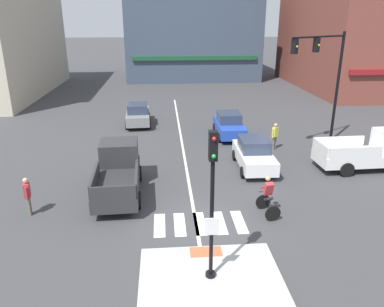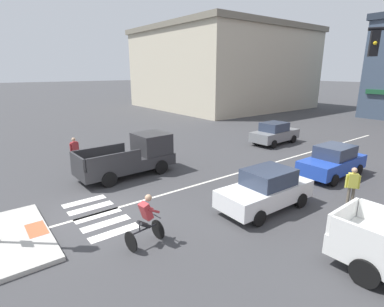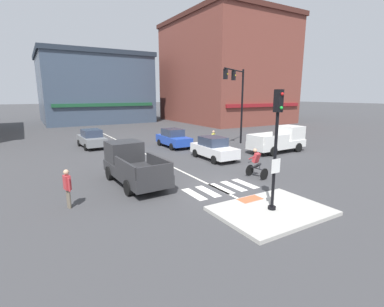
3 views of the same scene
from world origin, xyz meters
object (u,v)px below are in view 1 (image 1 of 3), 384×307
pedestrian_waiting_far_side (275,134)px  car_white_eastbound_mid (254,154)px  car_grey_westbound_distant (138,114)px  car_blue_eastbound_far (229,125)px  pickup_truck_charcoal_westbound_near (118,171)px  pickup_truck_white_cross_right (373,151)px  signal_pole (212,194)px  cyclist (268,195)px  pedestrian_at_curb_left (27,193)px  traffic_light_mast (326,69)px

pedestrian_waiting_far_side → car_white_eastbound_mid: bearing=-124.6°
car_grey_westbound_distant → car_blue_eastbound_far: bearing=-28.6°
pickup_truck_charcoal_westbound_near → pickup_truck_white_cross_right: 13.47m
signal_pole → car_white_eastbound_mid: 9.98m
signal_pole → car_white_eastbound_mid: bearing=68.9°
car_blue_eastbound_far → signal_pole: bearing=-102.0°
pickup_truck_charcoal_westbound_near → pedestrian_waiting_far_side: 10.42m
car_white_eastbound_mid → cyclist: (-0.62, -5.10, 0.06)m
car_blue_eastbound_far → pedestrian_waiting_far_side: 3.76m
car_white_eastbound_mid → pickup_truck_charcoal_westbound_near: 7.37m
pedestrian_at_curb_left → car_grey_westbound_distant: bearing=74.8°
car_grey_westbound_distant → pedestrian_waiting_far_side: (8.76, -6.42, 0.17)m
pedestrian_at_curb_left → traffic_light_mast: bearing=27.1°
signal_pole → pickup_truck_charcoal_westbound_near: (-3.50, 6.79, -2.01)m
pickup_truck_charcoal_westbound_near → traffic_light_mast: bearing=25.9°
car_white_eastbound_mid → car_grey_westbound_distant: (-6.75, 9.34, 0.00)m
traffic_light_mast → car_white_eastbound_mid: bearing=-144.8°
traffic_light_mast → pedestrian_waiting_far_side: bearing=-168.4°
signal_pole → cyclist: bearing=54.2°
cyclist → car_grey_westbound_distant: bearing=113.0°
pickup_truck_charcoal_westbound_near → car_white_eastbound_mid: bearing=18.2°
car_blue_eastbound_far → cyclist: size_ratio=2.44×
signal_pole → car_grey_westbound_distant: 18.84m
car_white_eastbound_mid → pedestrian_at_curb_left: pedestrian_at_curb_left is taller
signal_pole → car_grey_westbound_distant: (-3.24, 18.43, -2.18)m
cyclist → pedestrian_waiting_far_side: (2.64, 8.03, 0.11)m
car_white_eastbound_mid → car_grey_westbound_distant: size_ratio=0.99×
traffic_light_mast → signal_pole: bearing=-124.0°
pedestrian_waiting_far_side → pedestrian_at_curb_left: bearing=-149.7°
car_blue_eastbound_far → car_white_eastbound_mid: bearing=-86.7°
signal_pole → car_grey_westbound_distant: bearing=100.0°
pickup_truck_white_cross_right → cyclist: bearing=-147.1°
signal_pole → traffic_light_mast: 15.34m
cyclist → traffic_light_mast: bearing=56.9°
cyclist → signal_pole: bearing=-125.8°
car_grey_westbound_distant → pedestrian_waiting_far_side: 10.86m
car_grey_westbound_distant → cyclist: 15.69m
pickup_truck_white_cross_right → cyclist: (-6.98, -4.52, -0.11)m
traffic_light_mast → pickup_truck_white_cross_right: traffic_light_mast is taller
car_white_eastbound_mid → pickup_truck_white_cross_right: (6.36, -0.58, 0.17)m
signal_pole → pedestrian_waiting_far_side: signal_pole is taller
signal_pole → pedestrian_waiting_far_side: 13.37m
signal_pole → car_blue_eastbound_far: signal_pole is taller
pedestrian_waiting_far_side → pickup_truck_charcoal_westbound_near: bearing=-149.9°
pickup_truck_charcoal_westbound_near → car_blue_eastbound_far: bearing=50.7°
pickup_truck_charcoal_westbound_near → pickup_truck_white_cross_right: bearing=7.3°
pickup_truck_white_cross_right → pedestrian_waiting_far_side: pickup_truck_white_cross_right is taller
pickup_truck_white_cross_right → pedestrian_waiting_far_side: bearing=141.1°
traffic_light_mast → pedestrian_at_curb_left: 17.81m
cyclist → pedestrian_waiting_far_side: size_ratio=1.01×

